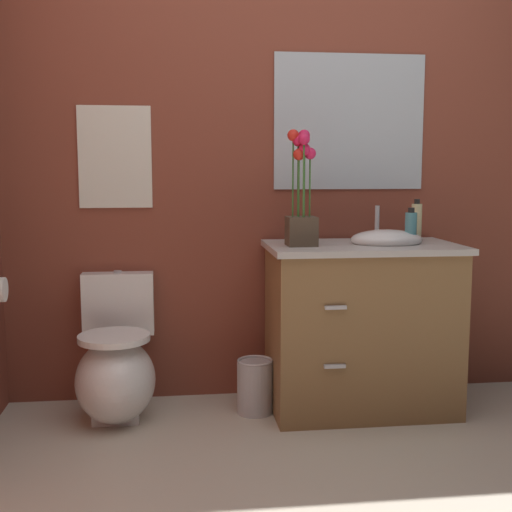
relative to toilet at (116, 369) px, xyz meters
name	(u,v)px	position (x,y,z in m)	size (l,w,h in m)	color
wall_back	(325,161)	(1.09, 0.30, 1.01)	(4.56, 0.05, 2.50)	brown
toilet	(116,369)	(0.00, 0.00, 0.00)	(0.38, 0.59, 0.69)	white
vanity_cabinet	(362,325)	(1.21, -0.03, 0.19)	(0.94, 0.56, 1.02)	brown
flower_vase	(301,201)	(0.90, -0.06, 0.81)	(0.14, 0.14, 0.55)	#4C3D2D
soap_bottle	(411,228)	(1.44, -0.06, 0.68)	(0.06, 0.06, 0.18)	teal
lotion_bottle	(416,222)	(1.52, 0.07, 0.70)	(0.05, 0.05, 0.22)	beige
trash_bin	(255,386)	(0.68, -0.02, -0.11)	(0.18, 0.18, 0.27)	#B7B7BC
wall_poster	(115,157)	(0.00, 0.27, 1.02)	(0.37, 0.01, 0.51)	silver
wall_mirror	(349,122)	(1.21, 0.27, 1.21)	(0.80, 0.01, 0.70)	#B2BCC6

